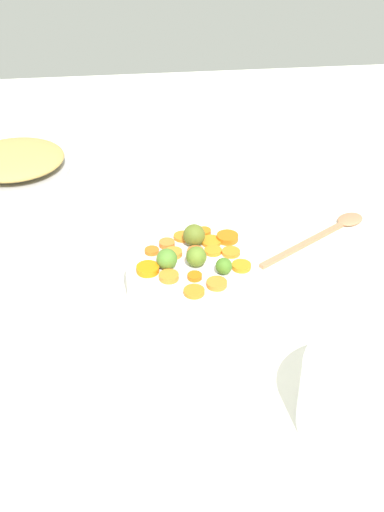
{
  "coord_description": "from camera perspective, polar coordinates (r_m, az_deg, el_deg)",
  "views": [
    {
      "loc": [
        -0.94,
        0.1,
        0.72
      ],
      "look_at": [
        -0.03,
        -0.01,
        0.1
      ],
      "focal_mm": 44.71,
      "sensor_mm": 36.0,
      "label": 1
    }
  ],
  "objects": [
    {
      "name": "carrot_slice_15",
      "position": [
        1.05,
        2.22,
        -2.49
      ],
      "size": [
        0.05,
        0.05,
        0.01
      ],
      "primitive_type": "cylinder",
      "rotation": [
        0.0,
        0.0,
        2.06
      ],
      "color": "orange",
      "rests_on": "serving_bowl_carrots"
    },
    {
      "name": "serving_bowl_carrots",
      "position": [
        1.13,
        0.0,
        -1.91
      ],
      "size": [
        0.23,
        0.23,
        0.07
      ],
      "primitive_type": "cylinder",
      "color": "white",
      "rests_on": "tabletop"
    },
    {
      "name": "brussels_sprout_2",
      "position": [
        1.07,
        2.87,
        -0.91
      ],
      "size": [
        0.03,
        0.03,
        0.03
      ],
      "primitive_type": "sphere",
      "color": "#4A7D24",
      "rests_on": "serving_bowl_carrots"
    },
    {
      "name": "stuffing_mound",
      "position": [
        1.32,
        -15.61,
        8.36
      ],
      "size": [
        0.2,
        0.2,
        0.04
      ],
      "primitive_type": "ellipsoid",
      "color": "tan",
      "rests_on": "metal_pot"
    },
    {
      "name": "carrot_slice_11",
      "position": [
        1.13,
        -3.62,
        0.51
      ],
      "size": [
        0.03,
        0.03,
        0.01
      ],
      "primitive_type": "cylinder",
      "rotation": [
        0.0,
        0.0,
        1.96
      ],
      "color": "orange",
      "rests_on": "serving_bowl_carrots"
    },
    {
      "name": "carrot_slice_0",
      "position": [
        1.03,
        0.01,
        -3.21
      ],
      "size": [
        0.04,
        0.04,
        0.01
      ],
      "primitive_type": "cylinder",
      "rotation": [
        0.0,
        0.0,
        3.3
      ],
      "color": "orange",
      "rests_on": "serving_bowl_carrots"
    },
    {
      "name": "casserole_dish",
      "position": [
        0.92,
        15.76,
        -12.24
      ],
      "size": [
        0.2,
        0.2,
        0.11
      ],
      "primitive_type": "cylinder",
      "color": "white",
      "rests_on": "tabletop"
    },
    {
      "name": "carrot_slice_2",
      "position": [
        1.06,
        0.24,
        -1.84
      ],
      "size": [
        0.03,
        0.03,
        0.01
      ],
      "primitive_type": "cylinder",
      "rotation": [
        0.0,
        0.0,
        3.64
      ],
      "color": "orange",
      "rests_on": "serving_bowl_carrots"
    },
    {
      "name": "carrot_slice_12",
      "position": [
        1.12,
        0.31,
        0.32
      ],
      "size": [
        0.03,
        0.03,
        0.01
      ],
      "primitive_type": "cylinder",
      "rotation": [
        0.0,
        0.0,
        0.2
      ],
      "color": "orange",
      "rests_on": "serving_bowl_carrots"
    },
    {
      "name": "brussels_sprout_1",
      "position": [
        1.08,
        -2.26,
        -0.25
      ],
      "size": [
        0.04,
        0.04,
        0.04
      ],
      "primitive_type": "sphere",
      "color": "#53872F",
      "rests_on": "serving_bowl_carrots"
    },
    {
      "name": "carrot_slice_7",
      "position": [
        1.13,
        1.9,
        0.46
      ],
      "size": [
        0.04,
        0.04,
        0.01
      ],
      "primitive_type": "cylinder",
      "rotation": [
        0.0,
        0.0,
        3.29
      ],
      "color": "orange",
      "rests_on": "serving_bowl_carrots"
    },
    {
      "name": "brussels_sprout_3",
      "position": [
        1.14,
        0.19,
        1.87
      ],
      "size": [
        0.04,
        0.04,
        0.04
      ],
      "primitive_type": "sphere",
      "color": "olive",
      "rests_on": "serving_bowl_carrots"
    },
    {
      "name": "carrot_slice_1",
      "position": [
        1.17,
        -0.9,
        1.74
      ],
      "size": [
        0.04,
        0.04,
        0.01
      ],
      "primitive_type": "cylinder",
      "rotation": [
        0.0,
        0.0,
        1.44
      ],
      "color": "orange",
      "rests_on": "serving_bowl_carrots"
    },
    {
      "name": "tabletop",
      "position": [
        1.18,
        -0.58,
        -2.75
      ],
      "size": [
        2.4,
        2.4,
        0.02
      ],
      "primitive_type": "cube",
      "color": "white",
      "rests_on": "ground"
    },
    {
      "name": "carrot_slice_5",
      "position": [
        1.09,
        4.44,
        -0.91
      ],
      "size": [
        0.04,
        0.04,
        0.01
      ],
      "primitive_type": "cylinder",
      "rotation": [
        0.0,
        0.0,
        0.45
      ],
      "color": "orange",
      "rests_on": "serving_bowl_carrots"
    },
    {
      "name": "brussels_sprout_0",
      "position": [
        1.09,
        0.39,
        -0.05
      ],
      "size": [
        0.04,
        0.04,
        0.04
      ],
      "primitive_type": "sphere",
      "color": "olive",
      "rests_on": "serving_bowl_carrots"
    },
    {
      "name": "carrot_slice_6",
      "position": [
        1.14,
        -2.26,
        1.11
      ],
      "size": [
        0.04,
        0.04,
        0.01
      ],
      "primitive_type": "cylinder",
      "rotation": [
        0.0,
        0.0,
        0.81
      ],
      "color": "orange",
      "rests_on": "serving_bowl_carrots"
    },
    {
      "name": "carrot_slice_10",
      "position": [
        1.18,
        1.08,
        2.18
      ],
      "size": [
        0.03,
        0.03,
        0.01
      ],
      "primitive_type": "cylinder",
      "rotation": [
        0.0,
        0.0,
        4.25
      ],
      "color": "orange",
      "rests_on": "serving_bowl_carrots"
    },
    {
      "name": "wooden_spoon",
      "position": [
        1.35,
        12.42,
        2.38
      ],
      "size": [
        0.19,
        0.27,
        0.01
      ],
      "color": "#B27B56",
      "rests_on": "tabletop"
    },
    {
      "name": "metal_pot",
      "position": [
        1.36,
        -15.07,
        5.16
      ],
      "size": [
        0.22,
        0.22,
        0.13
      ],
      "primitive_type": "cylinder",
      "color": "#B6B7C2",
      "rests_on": "tabletop"
    },
    {
      "name": "carrot_slice_14",
      "position": [
        1.15,
        1.72,
        1.32
      ],
      "size": [
        0.05,
        0.05,
        0.01
      ],
      "primitive_type": "cylinder",
      "rotation": [
        0.0,
        0.0,
        5.35
      ],
      "color": "orange",
      "rests_on": "serving_bowl_carrots"
    },
    {
      "name": "carrot_slice_3",
      "position": [
        1.06,
        -2.08,
        -1.85
      ],
      "size": [
        0.04,
        0.04,
        0.01
      ],
      "primitive_type": "cylinder",
      "rotation": [
        0.0,
        0.0,
        1.38
      ],
      "color": "orange",
      "rests_on": "serving_bowl_carrots"
    },
    {
      "name": "carrot_slice_13",
      "position": [
        1.08,
        -3.98,
        -1.16
      ],
      "size": [
        0.04,
        0.04,
        0.01
      ],
      "primitive_type": "cylinder",
      "rotation": [
        0.0,
        0.0,
        3.14
      ],
      "color": "orange",
      "rests_on": "serving_bowl_carrots"
    },
    {
      "name": "carrot_slice_4",
      "position": [
        1.12,
        -1.68,
        0.27
      ],
      "size": [
        0.04,
        0.04,
        0.01
      ],
      "primitive_type": "cylinder",
      "rotation": [
        0.0,
        0.0,
        5.57
      ],
      "color": "orange",
      "rests_on": "serving_bowl_carrots"
    },
    {
      "name": "carrot_slice_8",
      "position": [
        1.16,
        3.18,
        1.66
      ],
      "size": [
        0.06,
        0.06,
        0.01
      ],
      "primitive_type": "cylinder",
      "rotation": [
        0.0,
        0.0,
        2.48
      ],
      "color": "orange",
      "rests_on": "serving_bowl_carrots"
    },
    {
      "name": "carrot_slice_9",
      "position": [
        1.13,
        3.51,
        0.34
      ],
      "size": [
        0.05,
        0.05,
        0.01
      ],
      "primitive_type": "cylinder",
      "rotation": [
        0.0,
        0.0,
        5.57
      ],
      "color": "orange",
      "rests_on": "serving_bowl_carrots"
    }
  ]
}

